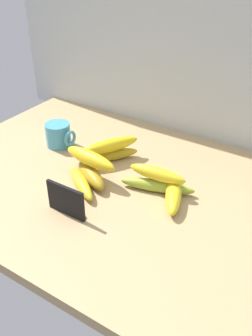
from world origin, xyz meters
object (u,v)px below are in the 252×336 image
at_px(coffee_mug, 59,135).
at_px(banana_6, 90,158).
at_px(banana_1, 108,155).
at_px(banana_5, 157,174).
at_px(banana_4, 91,175).
at_px(banana_2, 174,193).
at_px(chalkboard_sign, 66,201).
at_px(banana_0, 81,183).
at_px(banana_3, 157,186).
at_px(banana_7, 110,145).

distance_m(coffee_mug, banana_6, 0.22).
relative_size(banana_1, banana_5, 1.17).
height_order(coffee_mug, banana_4, coffee_mug).
relative_size(banana_2, banana_4, 1.19).
bearing_deg(chalkboard_sign, banana_6, 106.00).
xyz_separation_m(banana_0, banana_2, (0.23, 0.09, 0.00)).
relative_size(banana_3, banana_7, 1.12).
distance_m(chalkboard_sign, coffee_mug, 0.35).
relative_size(chalkboard_sign, banana_5, 0.69).
bearing_deg(banana_0, chalkboard_sign, -69.67).
bearing_deg(banana_3, banana_6, -166.59).
relative_size(banana_3, banana_6, 1.16).
relative_size(banana_0, banana_3, 0.83).
xyz_separation_m(banana_2, banana_7, (-0.25, 0.07, 0.03)).
bearing_deg(coffee_mug, banana_0, -35.62).
bearing_deg(banana_0, banana_3, 28.54).
bearing_deg(banana_3, banana_4, -161.48).
xyz_separation_m(banana_3, banana_6, (-0.19, -0.04, 0.05)).
xyz_separation_m(banana_0, banana_4, (0.00, 0.04, 0.01)).
bearing_deg(banana_4, banana_7, 97.32).
distance_m(banana_1, banana_4, 0.12).
bearing_deg(banana_3, banana_0, -151.46).
relative_size(banana_4, banana_5, 0.94).
distance_m(coffee_mug, banana_7, 0.20).
distance_m(banana_0, banana_2, 0.25).
xyz_separation_m(banana_2, banana_3, (-0.05, 0.01, -0.00)).
xyz_separation_m(banana_3, banana_7, (-0.19, 0.06, 0.04)).
xyz_separation_m(chalkboard_sign, banana_5, (0.14, 0.21, 0.01)).
relative_size(banana_0, banana_1, 0.90).
xyz_separation_m(banana_1, banana_6, (0.01, -0.10, 0.05)).
height_order(banana_1, banana_2, banana_2).
distance_m(banana_6, banana_7, 0.10).
bearing_deg(banana_1, coffee_mug, -177.27).
bearing_deg(banana_0, banana_1, 97.23).
xyz_separation_m(coffee_mug, banana_0, (0.21, -0.15, -0.02)).
xyz_separation_m(chalkboard_sign, banana_1, (-0.06, 0.26, -0.02)).
bearing_deg(coffee_mug, banana_6, -25.25).
bearing_deg(banana_6, banana_4, -54.80).
height_order(chalkboard_sign, banana_0, chalkboard_sign).
distance_m(banana_2, banana_3, 0.05).
xyz_separation_m(banana_3, banana_5, (-0.00, 0.00, 0.04)).
xyz_separation_m(chalkboard_sign, banana_3, (0.14, 0.20, -0.02)).
relative_size(banana_3, banana_4, 1.35).
xyz_separation_m(banana_1, banana_2, (0.25, -0.07, 0.00)).
bearing_deg(banana_2, banana_4, -167.69).
height_order(banana_0, banana_4, banana_4).
distance_m(banana_3, banana_5, 0.04).
distance_m(coffee_mug, banana_4, 0.24).
relative_size(banana_2, banana_7, 0.98).
xyz_separation_m(chalkboard_sign, banana_0, (-0.04, 0.11, -0.02)).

